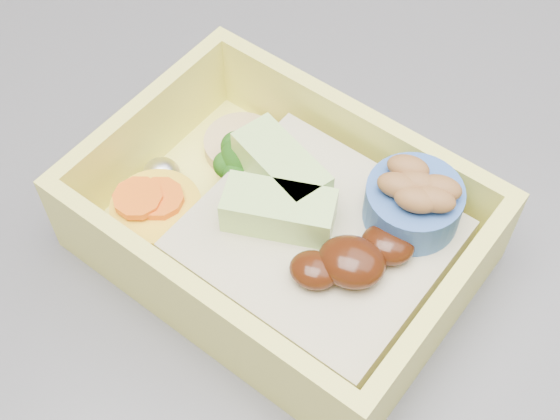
% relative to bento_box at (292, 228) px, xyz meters
% --- Properties ---
extents(bento_box, '(0.22, 0.19, 0.07)m').
position_rel_bento_box_xyz_m(bento_box, '(0.00, 0.00, 0.00)').
color(bento_box, '#FCF768').
rests_on(bento_box, island).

